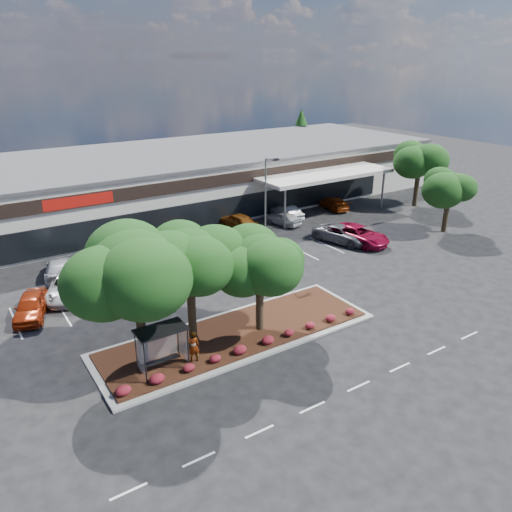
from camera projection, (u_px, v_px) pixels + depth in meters
ground at (301, 356)px, 29.50m from camera, size 160.00×160.00×0.00m
retail_store at (112, 187)px, 54.72m from camera, size 80.40×25.20×6.25m
landscape_island at (237, 334)px, 31.55m from camera, size 18.00×6.00×0.26m
lane_markings at (214, 292)px, 37.53m from camera, size 33.12×20.06×0.01m
shrub_row at (255, 344)px, 29.78m from camera, size 17.00×0.80×0.50m
bus_shelter at (160, 336)px, 27.14m from camera, size 2.75×1.55×2.59m
island_tree_west at (138, 297)px, 27.38m from camera, size 7.20×7.20×7.89m
island_tree_mid at (190, 282)px, 29.81m from camera, size 6.60×6.60×7.32m
island_tree_east at (260, 282)px, 30.82m from camera, size 5.80×5.80×6.50m
tree_east_near at (448, 200)px, 49.24m from camera, size 5.60×5.60×6.51m
tree_east_far at (418, 174)px, 57.79m from camera, size 6.40×6.40×7.62m
conifer_north_east at (301, 137)px, 79.26m from camera, size 3.96×3.96×9.00m
person_waiting at (193, 347)px, 28.19m from camera, size 0.77×0.57×1.92m
light_pole at (266, 219)px, 41.01m from camera, size 1.43×0.51×9.08m
car_0 at (31, 306)px, 33.68m from camera, size 3.34×4.97×1.57m
car_1 at (68, 286)px, 36.68m from camera, size 4.50×6.32×1.60m
car_2 at (98, 288)px, 36.40m from camera, size 2.15×4.76×1.52m
car_3 at (179, 273)px, 39.05m from camera, size 2.95×4.46×1.39m
car_4 at (244, 261)px, 41.15m from camera, size 1.85×4.39×1.48m
car_7 at (342, 234)px, 47.34m from camera, size 4.27×6.24×1.59m
car_8 at (359, 235)px, 47.01m from camera, size 3.72×6.43×1.69m
car_10 at (60, 269)px, 39.61m from camera, size 3.50×5.78×1.57m
car_11 at (90, 258)px, 42.03m from camera, size 2.33×4.33×1.40m
car_12 at (193, 242)px, 45.58m from camera, size 3.63×5.54×1.42m
car_13 at (215, 230)px, 48.70m from camera, size 2.55×4.40×1.41m
car_14 at (238, 221)px, 50.95m from camera, size 2.51×5.08×1.67m
car_15 at (286, 213)px, 53.88m from camera, size 1.83×4.70×1.53m
car_16 at (283, 218)px, 52.18m from camera, size 2.53×4.38×1.40m
car_17 at (333, 203)px, 57.63m from camera, size 2.87×5.17×1.42m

